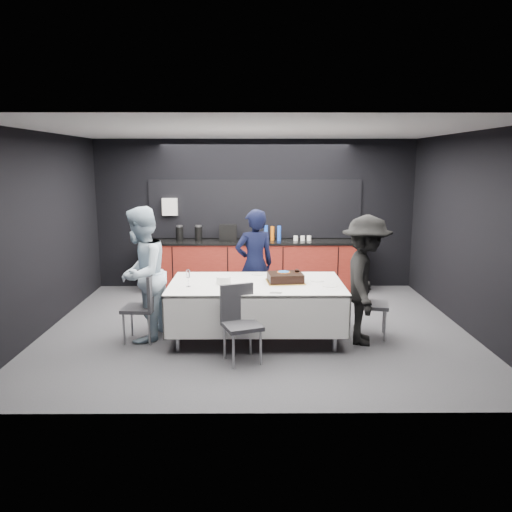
{
  "coord_description": "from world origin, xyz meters",
  "views": [
    {
      "loc": [
        -0.05,
        -6.94,
        2.39
      ],
      "look_at": [
        0.0,
        0.1,
        1.05
      ],
      "focal_mm": 35.0,
      "sensor_mm": 36.0,
      "label": 1
    }
  ],
  "objects_px": {
    "cake_assembly": "(285,278)",
    "plate_stack": "(224,280)",
    "chair_right": "(367,299)",
    "chair_left": "(145,302)",
    "party_table": "(256,293)",
    "person_right": "(365,280)",
    "person_left": "(141,274)",
    "champagne_flute": "(188,275)",
    "chair_near": "(240,317)",
    "person_center": "(255,264)"
  },
  "relations": [
    {
      "from": "cake_assembly",
      "to": "plate_stack",
      "type": "distance_m",
      "value": 0.84
    },
    {
      "from": "chair_right",
      "to": "chair_left",
      "type": "bearing_deg",
      "value": -176.81
    },
    {
      "from": "chair_left",
      "to": "plate_stack",
      "type": "bearing_deg",
      "value": 1.96
    },
    {
      "from": "party_table",
      "to": "person_right",
      "type": "xyz_separation_m",
      "value": [
        1.43,
        -0.18,
        0.21
      ]
    },
    {
      "from": "party_table",
      "to": "chair_right",
      "type": "xyz_separation_m",
      "value": [
        1.52,
        0.07,
        -0.11
      ]
    },
    {
      "from": "cake_assembly",
      "to": "person_left",
      "type": "distance_m",
      "value": 1.93
    },
    {
      "from": "plate_stack",
      "to": "chair_left",
      "type": "height_order",
      "value": "chair_left"
    },
    {
      "from": "person_right",
      "to": "chair_right",
      "type": "bearing_deg",
      "value": -6.59
    },
    {
      "from": "cake_assembly",
      "to": "person_right",
      "type": "distance_m",
      "value": 1.06
    },
    {
      "from": "plate_stack",
      "to": "chair_left",
      "type": "distance_m",
      "value": 1.09
    },
    {
      "from": "champagne_flute",
      "to": "chair_near",
      "type": "xyz_separation_m",
      "value": [
        0.68,
        -0.55,
        -0.4
      ]
    },
    {
      "from": "chair_right",
      "to": "person_left",
      "type": "distance_m",
      "value": 3.08
    },
    {
      "from": "champagne_flute",
      "to": "chair_right",
      "type": "xyz_separation_m",
      "value": [
        2.41,
        0.28,
        -0.4
      ]
    },
    {
      "from": "chair_near",
      "to": "person_right",
      "type": "bearing_deg",
      "value": 19.45
    },
    {
      "from": "chair_near",
      "to": "chair_left",
      "type": "bearing_deg",
      "value": 152.78
    },
    {
      "from": "cake_assembly",
      "to": "person_right",
      "type": "relative_size",
      "value": 0.31
    },
    {
      "from": "party_table",
      "to": "cake_assembly",
      "type": "relative_size",
      "value": 4.34
    },
    {
      "from": "chair_right",
      "to": "person_left",
      "type": "relative_size",
      "value": 0.51
    },
    {
      "from": "champagne_flute",
      "to": "person_center",
      "type": "bearing_deg",
      "value": 51.91
    },
    {
      "from": "chair_left",
      "to": "chair_near",
      "type": "height_order",
      "value": "same"
    },
    {
      "from": "party_table",
      "to": "chair_left",
      "type": "distance_m",
      "value": 1.49
    },
    {
      "from": "champagne_flute",
      "to": "person_left",
      "type": "bearing_deg",
      "value": 163.46
    },
    {
      "from": "cake_assembly",
      "to": "person_center",
      "type": "relative_size",
      "value": 0.32
    },
    {
      "from": "plate_stack",
      "to": "chair_left",
      "type": "bearing_deg",
      "value": -178.04
    },
    {
      "from": "champagne_flute",
      "to": "person_center",
      "type": "distance_m",
      "value": 1.41
    },
    {
      "from": "cake_assembly",
      "to": "person_center",
      "type": "bearing_deg",
      "value": 115.56
    },
    {
      "from": "person_left",
      "to": "chair_right",
      "type": "bearing_deg",
      "value": 101.1
    },
    {
      "from": "champagne_flute",
      "to": "cake_assembly",
      "type": "bearing_deg",
      "value": 10.79
    },
    {
      "from": "party_table",
      "to": "person_center",
      "type": "xyz_separation_m",
      "value": [
        -0.02,
        0.89,
        0.2
      ]
    },
    {
      "from": "person_center",
      "to": "champagne_flute",
      "type": "bearing_deg",
      "value": 32.48
    },
    {
      "from": "chair_near",
      "to": "person_left",
      "type": "xyz_separation_m",
      "value": [
        -1.34,
        0.74,
        0.37
      ]
    },
    {
      "from": "cake_assembly",
      "to": "champagne_flute",
      "type": "xyz_separation_m",
      "value": [
        -1.28,
        -0.24,
        0.1
      ]
    },
    {
      "from": "plate_stack",
      "to": "person_center",
      "type": "relative_size",
      "value": 0.11
    },
    {
      "from": "chair_right",
      "to": "person_center",
      "type": "height_order",
      "value": "person_center"
    },
    {
      "from": "champagne_flute",
      "to": "chair_left",
      "type": "height_order",
      "value": "champagne_flute"
    },
    {
      "from": "person_right",
      "to": "party_table",
      "type": "bearing_deg",
      "value": 94.82
    },
    {
      "from": "plate_stack",
      "to": "person_right",
      "type": "relative_size",
      "value": 0.11
    },
    {
      "from": "chair_right",
      "to": "person_right",
      "type": "relative_size",
      "value": 0.54
    },
    {
      "from": "chair_near",
      "to": "person_left",
      "type": "height_order",
      "value": "person_left"
    },
    {
      "from": "chair_near",
      "to": "plate_stack",
      "type": "bearing_deg",
      "value": 108.56
    },
    {
      "from": "cake_assembly",
      "to": "person_left",
      "type": "xyz_separation_m",
      "value": [
        -1.93,
        -0.05,
        0.06
      ]
    },
    {
      "from": "person_left",
      "to": "champagne_flute",
      "type": "bearing_deg",
      "value": 82.88
    },
    {
      "from": "cake_assembly",
      "to": "champagne_flute",
      "type": "bearing_deg",
      "value": -169.21
    },
    {
      "from": "chair_near",
      "to": "person_center",
      "type": "height_order",
      "value": "person_center"
    },
    {
      "from": "party_table",
      "to": "plate_stack",
      "type": "bearing_deg",
      "value": -171.65
    },
    {
      "from": "chair_right",
      "to": "plate_stack",
      "type": "bearing_deg",
      "value": -176.15
    },
    {
      "from": "chair_left",
      "to": "chair_right",
      "type": "xyz_separation_m",
      "value": [
        3.0,
        0.17,
        0.0
      ]
    },
    {
      "from": "person_left",
      "to": "chair_left",
      "type": "bearing_deg",
      "value": 42.95
    },
    {
      "from": "person_center",
      "to": "person_right",
      "type": "xyz_separation_m",
      "value": [
        1.45,
        -1.08,
        0.01
      ]
    },
    {
      "from": "cake_assembly",
      "to": "chair_near",
      "type": "bearing_deg",
      "value": -127.11
    }
  ]
}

